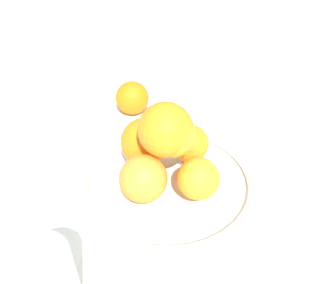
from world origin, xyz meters
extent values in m
plane|color=silver|center=(0.00, 0.00, 0.00)|extent=(4.00, 4.00, 0.00)
cylinder|color=silver|center=(0.00, 0.00, 0.01)|extent=(0.29, 0.29, 0.02)
torus|color=silver|center=(0.00, 0.00, 0.03)|extent=(0.29, 0.29, 0.01)
sphere|color=orange|center=(-0.05, 0.02, 0.07)|extent=(0.08, 0.08, 0.08)
sphere|color=orange|center=(-0.02, -0.06, 0.07)|extent=(0.07, 0.07, 0.07)
sphere|color=orange|center=(0.06, -0.02, 0.06)|extent=(0.07, 0.07, 0.07)
sphere|color=orange|center=(0.02, 0.06, 0.06)|extent=(0.06, 0.06, 0.06)
sphere|color=orange|center=(0.00, -0.01, 0.13)|extent=(0.08, 0.08, 0.08)
sphere|color=orange|center=(0.01, -0.01, 0.13)|extent=(0.07, 0.07, 0.07)
sphere|color=orange|center=(-0.16, 0.20, 0.04)|extent=(0.08, 0.08, 0.08)
cylinder|color=white|center=(-0.07, -0.23, 0.05)|extent=(0.08, 0.08, 0.09)
cube|color=silver|center=(-0.04, 0.36, 0.00)|extent=(0.22, 0.22, 0.01)
camera|label=1|loc=(0.14, -0.37, 0.41)|focal=35.00mm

